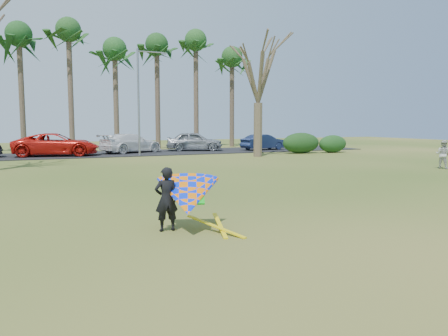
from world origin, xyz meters
name	(u,v)px	position (x,y,z in m)	size (l,w,h in m)	color
ground	(253,213)	(0.00, 0.00, 0.00)	(100.00, 100.00, 0.00)	#244F11
parking_strip	(106,154)	(0.00, 25.00, 0.03)	(46.00, 7.00, 0.06)	black
palm_4	(19,36)	(-6.00, 31.00, 9.85)	(4.84, 4.84, 11.54)	#483C2B
palm_5	(68,32)	(-2.00, 31.00, 10.52)	(4.84, 4.84, 12.24)	brown
palm_6	(115,50)	(2.00, 31.00, 9.17)	(4.84, 4.84, 10.84)	#4F3E2F
palm_7	(157,46)	(6.00, 31.00, 9.85)	(4.84, 4.84, 11.54)	brown
palm_8	(196,42)	(10.00, 31.00, 10.52)	(4.84, 4.84, 12.24)	#48382B
palm_9	(232,58)	(14.00, 31.00, 9.17)	(4.84, 4.84, 10.84)	#4C3E2E
bare_tree_right	(258,67)	(10.00, 18.00, 6.57)	(6.27, 6.27, 9.21)	brown
streetlight	(141,97)	(2.16, 22.00, 4.46)	(2.28, 0.18, 8.00)	gray
hedge_near	(301,143)	(14.93, 19.58, 0.85)	(3.41, 1.55, 1.71)	#153714
hedge_far	(333,144)	(17.86, 19.17, 0.74)	(2.67, 1.25, 1.48)	#163D16
car_2	(56,145)	(-3.76, 24.11, 0.91)	(2.81, 6.10, 1.69)	red
car_3	(131,143)	(2.10, 25.37, 0.85)	(2.20, 5.42, 1.57)	white
car_4	(194,141)	(7.79, 25.61, 0.90)	(1.98, 4.91, 1.67)	gray
car_5	(264,142)	(13.91, 24.04, 0.76)	(1.49, 4.28, 1.41)	#19264D
pedestrian_a	(443,154)	(15.21, 6.24, 0.79)	(0.77, 0.60, 1.58)	#B2B3AE
kite_flyer	(186,196)	(-2.39, -1.14, 0.84)	(2.13, 2.39, 2.02)	black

